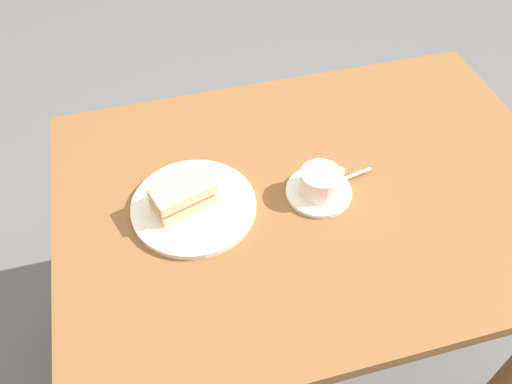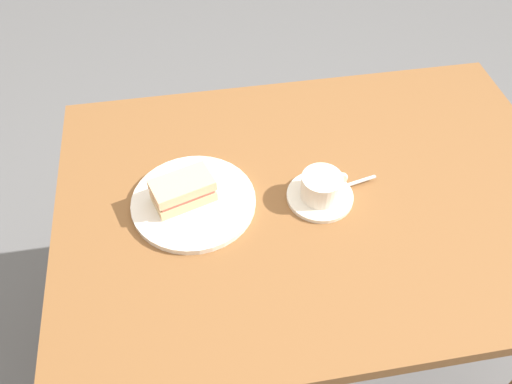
{
  "view_description": "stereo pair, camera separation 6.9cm",
  "coord_description": "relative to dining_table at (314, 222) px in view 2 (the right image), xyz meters",
  "views": [
    {
      "loc": [
        0.33,
        0.71,
        1.6
      ],
      "look_at": [
        0.14,
        -0.0,
        0.76
      ],
      "focal_mm": 36.38,
      "sensor_mm": 36.0,
      "label": 1
    },
    {
      "loc": [
        0.26,
        0.72,
        1.6
      ],
      "look_at": [
        0.14,
        -0.0,
        0.76
      ],
      "focal_mm": 36.38,
      "sensor_mm": 36.0,
      "label": 2
    }
  ],
  "objects": [
    {
      "name": "ground_plane",
      "position": [
        0.0,
        0.0,
        -0.63
      ],
      "size": [
        6.0,
        6.0,
        0.0
      ],
      "primitive_type": "plane",
      "color": "#5F5E5F"
    },
    {
      "name": "dining_table",
      "position": [
        0.0,
        0.0,
        0.0
      ],
      "size": [
        1.16,
        0.82,
        0.73
      ],
      "color": "brown",
      "rests_on": "ground_plane"
    },
    {
      "name": "sandwich_plate",
      "position": [
        0.28,
        -0.02,
        0.11
      ],
      "size": [
        0.27,
        0.27,
        0.01
      ],
      "primitive_type": "cylinder",
      "color": "silver",
      "rests_on": "dining_table"
    },
    {
      "name": "sandwich_front",
      "position": [
        0.3,
        -0.02,
        0.14
      ],
      "size": [
        0.14,
        0.11,
        0.06
      ],
      "color": "#DDB77F",
      "rests_on": "sandwich_plate"
    },
    {
      "name": "coffee_saucer",
      "position": [
        0.0,
        0.01,
        0.11
      ],
      "size": [
        0.15,
        0.15,
        0.01
      ],
      "primitive_type": "cylinder",
      "color": "silver",
      "rests_on": "dining_table"
    },
    {
      "name": "coffee_cup",
      "position": [
        0.0,
        0.01,
        0.14
      ],
      "size": [
        0.11,
        0.09,
        0.06
      ],
      "color": "silver",
      "rests_on": "coffee_saucer"
    },
    {
      "name": "spoon",
      "position": [
        -0.07,
        -0.01,
        0.11
      ],
      "size": [
        0.1,
        0.03,
        0.01
      ],
      "color": "silver",
      "rests_on": "coffee_saucer"
    }
  ]
}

